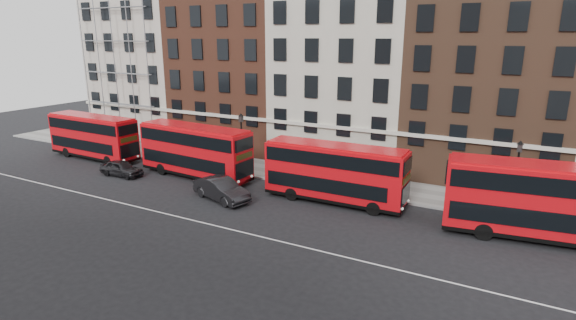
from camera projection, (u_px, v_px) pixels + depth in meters
The scene contains 14 objects.
ground at pixel (249, 219), 30.58m from camera, with size 120.00×120.00×0.00m, color black.
pavement at pixel (315, 177), 39.45m from camera, with size 80.00×5.00×0.15m, color slate.
kerb at pixel (302, 185), 37.33m from camera, with size 80.00×0.30×0.16m, color gray.
road_centre_line at pixel (232, 230), 28.88m from camera, with size 70.00×0.12×0.01m, color white.
building_terrace at pixel (346, 55), 43.13m from camera, with size 64.00×11.95×22.00m.
bus_a at pixel (93, 136), 45.07m from camera, with size 10.58×2.87×4.41m.
bus_b at pixel (195, 150), 39.05m from camera, with size 11.07×3.43×4.58m.
bus_c at pixel (334, 172), 33.05m from camera, with size 10.59×2.73×4.43m.
bus_d at pixel (545, 201), 26.78m from camera, with size 11.62×4.24×4.77m.
car_rear at pixel (121, 168), 39.85m from camera, with size 1.65×4.10×1.40m, color black.
car_front at pixel (221, 189), 33.97m from camera, with size 1.78×5.09×1.68m, color black.
lamp_post_left at pixel (242, 140), 40.09m from camera, with size 0.44×0.44×5.33m.
lamp_post_right at pixel (516, 176), 29.80m from camera, with size 0.44×0.44×5.33m.
iron_railings at pixel (325, 165), 41.17m from camera, with size 6.60×0.06×1.00m, color black, non-canonical shape.
Camera 1 is at (15.85, -23.70, 12.05)m, focal length 28.00 mm.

